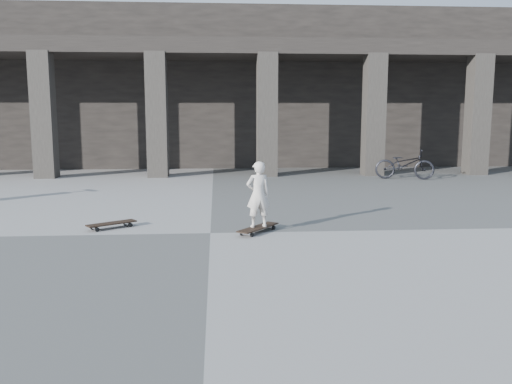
{
  "coord_description": "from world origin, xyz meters",
  "views": [
    {
      "loc": [
        0.12,
        -9.34,
        2.11
      ],
      "look_at": [
        0.84,
        0.49,
        0.65
      ],
      "focal_mm": 38.0,
      "sensor_mm": 36.0,
      "label": 1
    }
  ],
  "objects": [
    {
      "name": "child",
      "position": [
        0.84,
        -0.01,
        0.68
      ],
      "size": [
        0.48,
        0.37,
        1.16
      ],
      "primitive_type": "imported",
      "rotation": [
        0.0,
        0.0,
        3.37
      ],
      "color": "silver",
      "rests_on": "longboard"
    },
    {
      "name": "longboard",
      "position": [
        0.84,
        -0.01,
        0.08
      ],
      "size": [
        0.81,
        0.95,
        0.1
      ],
      "rotation": [
        0.0,
        0.0,
        0.91
      ],
      "color": "black",
      "rests_on": "ground"
    },
    {
      "name": "ground",
      "position": [
        0.0,
        0.0,
        0.0
      ],
      "size": [
        90.0,
        90.0,
        0.0
      ],
      "primitive_type": "plane",
      "color": "#535250",
      "rests_on": "ground"
    },
    {
      "name": "bicycle",
      "position": [
        6.05,
        7.3,
        0.48
      ],
      "size": [
        1.92,
        1.12,
        0.95
      ],
      "primitive_type": "imported",
      "rotation": [
        0.0,
        0.0,
        1.28
      ],
      "color": "black",
      "rests_on": "ground"
    },
    {
      "name": "skateboard_spare",
      "position": [
        -1.8,
        0.52,
        0.08
      ],
      "size": [
        0.88,
        0.71,
        0.11
      ],
      "rotation": [
        0.0,
        0.0,
        0.61
      ],
      "color": "black",
      "rests_on": "ground"
    },
    {
      "name": "colonnade",
      "position": [
        -0.0,
        13.77,
        3.03
      ],
      "size": [
        28.0,
        8.82,
        6.0
      ],
      "color": "black",
      "rests_on": "ground"
    }
  ]
}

